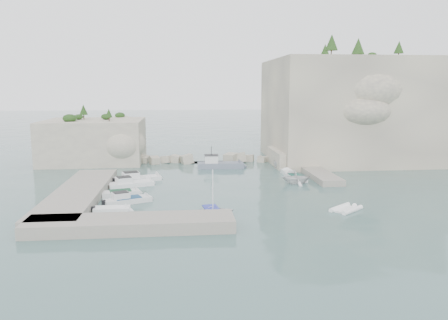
{
  "coord_description": "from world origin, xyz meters",
  "views": [
    {
      "loc": [
        -5.55,
        -49.72,
        12.25
      ],
      "look_at": [
        0.0,
        6.0,
        3.0
      ],
      "focal_mm": 35.0,
      "sensor_mm": 36.0,
      "label": 1
    }
  ],
  "objects": [
    {
      "name": "rowboat_mast",
      "position": [
        -2.55,
        -8.6,
        2.54
      ],
      "size": [
        0.1,
        0.1,
        4.2
      ],
      "primitive_type": "cylinder",
      "color": "white",
      "rests_on": "rowboat"
    },
    {
      "name": "outcrop_west",
      "position": [
        -20.0,
        25.0,
        3.5
      ],
      "size": [
        16.0,
        14.0,
        7.0
      ],
      "primitive_type": "cube",
      "color": "beige",
      "rests_on": "ground"
    },
    {
      "name": "rowboat",
      "position": [
        -2.55,
        -8.6,
        0.0
      ],
      "size": [
        4.67,
        3.65,
        0.88
      ],
      "primitive_type": "imported",
      "rotation": [
        0.0,
        0.0,
        1.73
      ],
      "color": "white",
      "rests_on": "ground"
    },
    {
      "name": "ledge_east",
      "position": [
        13.5,
        10.0,
        0.4
      ],
      "size": [
        3.0,
        16.0,
        0.8
      ],
      "primitive_type": "cube",
      "color": "#9E9689",
      "rests_on": "ground"
    },
    {
      "name": "breakwater",
      "position": [
        -1.0,
        22.0,
        0.7
      ],
      "size": [
        28.0,
        3.0,
        1.4
      ],
      "primitive_type": "cube",
      "color": "beige",
      "rests_on": "ground"
    },
    {
      "name": "quay_south",
      "position": [
        -10.0,
        -12.5,
        0.55
      ],
      "size": [
        18.0,
        4.0,
        1.1
      ],
      "primitive_type": "cube",
      "color": "#9E9689",
      "rests_on": "ground"
    },
    {
      "name": "motorboat_b",
      "position": [
        -11.94,
        5.0,
        0.0
      ],
      "size": [
        6.45,
        3.98,
        1.4
      ],
      "primitive_type": null,
      "rotation": [
        0.0,
        0.0,
        0.35
      ],
      "color": "white",
      "rests_on": "ground"
    },
    {
      "name": "motorboat_e",
      "position": [
        -12.5,
        -6.77,
        0.0
      ],
      "size": [
        3.83,
        1.57,
        0.7
      ],
      "primitive_type": null,
      "rotation": [
        0.0,
        0.0,
        0.0
      ],
      "color": "white",
      "rests_on": "ground"
    },
    {
      "name": "inflatable_dinghy",
      "position": [
        10.99,
        -8.41,
        0.0
      ],
      "size": [
        4.04,
        3.75,
        0.44
      ],
      "primitive_type": null,
      "rotation": [
        0.0,
        0.0,
        0.68
      ],
      "color": "white",
      "rests_on": "ground"
    },
    {
      "name": "ground",
      "position": [
        0.0,
        0.0,
        0.0
      ],
      "size": [
        400.0,
        400.0,
        0.0
      ],
      "primitive_type": "plane",
      "color": "#446664",
      "rests_on": "ground"
    },
    {
      "name": "tender_east_c",
      "position": [
        9.76,
        10.07,
        0.0
      ],
      "size": [
        1.64,
        4.57,
        0.7
      ],
      "primitive_type": null,
      "rotation": [
        0.0,
        0.0,
        1.61
      ],
      "color": "white",
      "rests_on": "ground"
    },
    {
      "name": "work_boat",
      "position": [
        0.5,
        16.63,
        0.0
      ],
      "size": [
        7.82,
        2.46,
        2.2
      ],
      "primitive_type": null,
      "rotation": [
        0.0,
        0.0,
        -0.02
      ],
      "color": "slate",
      "rests_on": "ground"
    },
    {
      "name": "motorboat_d",
      "position": [
        -11.36,
        -3.19,
        0.0
      ],
      "size": [
        5.7,
        3.76,
        1.4
      ],
      "primitive_type": null,
      "rotation": [
        0.0,
        0.0,
        0.42
      ],
      "color": "silver",
      "rests_on": "ground"
    },
    {
      "name": "tender_east_d",
      "position": [
        10.51,
        15.33,
        0.0
      ],
      "size": [
        4.11,
        1.87,
        1.54
      ],
      "primitive_type": "imported",
      "rotation": [
        0.0,
        0.0,
        1.67
      ],
      "color": "silver",
      "rests_on": "ground"
    },
    {
      "name": "quay_west",
      "position": [
        -17.0,
        -1.0,
        0.55
      ],
      "size": [
        5.0,
        24.0,
        1.1
      ],
      "primitive_type": "cube",
      "color": "#9E9689",
      "rests_on": "ground"
    },
    {
      "name": "tender_east_b",
      "position": [
        9.88,
        6.99,
        0.0
      ],
      "size": [
        2.22,
        5.05,
        0.7
      ],
      "primitive_type": null,
      "rotation": [
        0.0,
        0.0,
        1.69
      ],
      "color": "silver",
      "rests_on": "ground"
    },
    {
      "name": "cliff_terrace",
      "position": [
        13.0,
        18.0,
        1.25
      ],
      "size": [
        8.0,
        10.0,
        2.5
      ],
      "primitive_type": "cube",
      "color": "beige",
      "rests_on": "ground"
    },
    {
      "name": "cliff_east",
      "position": [
        23.0,
        23.0,
        8.5
      ],
      "size": [
        26.0,
        22.0,
        17.0
      ],
      "primitive_type": "cube",
      "color": "beige",
      "rests_on": "ground"
    },
    {
      "name": "vegetation",
      "position": [
        17.83,
        24.4,
        17.93
      ],
      "size": [
        53.48,
        13.88,
        13.4
      ],
      "color": "#1E4219",
      "rests_on": "ground"
    },
    {
      "name": "motorboat_c",
      "position": [
        -12.59,
        0.22,
        0.0
      ],
      "size": [
        5.0,
        2.83,
        0.7
      ],
      "primitive_type": null,
      "rotation": [
        0.0,
        0.0,
        0.25
      ],
      "color": "silver",
      "rests_on": "ground"
    },
    {
      "name": "motorboat_a",
      "position": [
        -11.35,
        8.13,
        0.0
      ],
      "size": [
        6.96,
        3.91,
        1.4
      ],
      "primitive_type": null,
      "rotation": [
        0.0,
        0.0,
        0.31
      ],
      "color": "white",
      "rests_on": "ground"
    },
    {
      "name": "tender_east_a",
      "position": [
        9.26,
        4.45,
        0.0
      ],
      "size": [
        3.83,
        3.33,
        1.98
      ],
      "primitive_type": "imported",
      "rotation": [
        0.0,
        0.0,
        1.55
      ],
      "color": "silver",
      "rests_on": "ground"
    }
  ]
}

